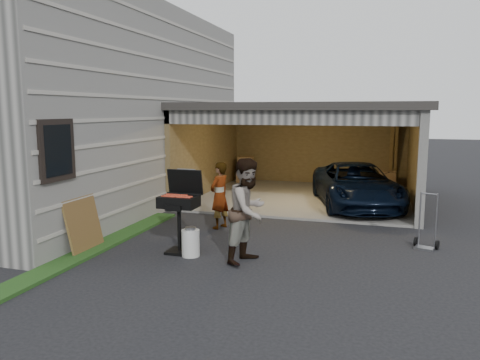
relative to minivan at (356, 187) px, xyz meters
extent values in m
plane|color=black|center=(-2.36, -5.45, -0.59)|extent=(80.00, 80.00, 0.00)
cube|color=#474744|center=(-8.36, -1.45, 2.16)|extent=(7.00, 11.00, 5.50)
cube|color=#193814|center=(-4.61, -6.45, -0.56)|extent=(0.50, 8.00, 0.06)
cube|color=#605E59|center=(-1.61, 1.05, -0.56)|extent=(6.50, 6.00, 0.06)
cube|color=#4E4024|center=(-1.61, 3.98, 0.76)|extent=(6.50, 0.15, 2.70)
cube|color=#4E4024|center=(1.56, 1.05, 0.76)|extent=(0.15, 6.00, 2.70)
cube|color=#4E4024|center=(-4.79, 1.05, 0.76)|extent=(0.15, 6.00, 2.70)
cube|color=#2D2B28|center=(-1.61, 1.05, 2.21)|extent=(6.80, 6.30, 0.20)
cube|color=#474744|center=(-1.61, -1.87, 1.93)|extent=(6.50, 0.16, 0.36)
cube|color=beige|center=(-1.61, -0.65, 2.03)|extent=(6.00, 2.40, 0.06)
cube|color=#474744|center=(1.54, -1.90, 0.76)|extent=(0.20, 0.18, 2.70)
cube|color=brown|center=(-4.16, 3.25, -0.28)|extent=(0.60, 0.50, 0.50)
cube|color=brown|center=(-4.16, 3.25, 0.19)|extent=(0.50, 0.45, 0.45)
cube|color=brown|center=(0.84, 3.15, -0.23)|extent=(0.55, 0.50, 0.60)
cube|color=#54391C|center=(1.02, 3.75, 0.61)|extent=(0.24, 0.43, 2.20)
imported|color=black|center=(0.00, 0.00, 0.00)|extent=(3.03, 4.63, 1.18)
imported|color=#A7B9D2|center=(-2.86, -3.25, 0.18)|extent=(0.53, 0.65, 1.54)
imported|color=#412219|center=(-1.56, -5.36, 0.34)|extent=(0.95, 1.08, 1.87)
cube|color=black|center=(-2.96, -5.25, -0.57)|extent=(0.45, 0.45, 0.05)
cylinder|color=black|center=(-2.96, -5.25, -0.11)|extent=(0.07, 0.07, 0.90)
cube|color=black|center=(-2.96, -5.25, 0.40)|extent=(0.71, 0.49, 0.21)
cube|color=#59595B|center=(-2.96, -5.25, 0.49)|extent=(0.64, 0.43, 0.02)
cube|color=black|center=(-2.96, -4.94, 0.73)|extent=(0.71, 0.13, 0.49)
cylinder|color=silver|center=(-2.68, -5.38, -0.34)|extent=(0.42, 0.42, 0.50)
cube|color=#54391C|center=(-4.76, -5.70, -0.07)|extent=(0.27, 0.95, 1.05)
cube|color=slate|center=(1.54, -3.62, -0.57)|extent=(0.42, 0.33, 0.04)
cylinder|color=black|center=(1.38, -3.44, -0.50)|extent=(0.10, 0.19, 0.19)
cylinder|color=black|center=(1.77, -3.57, -0.50)|extent=(0.10, 0.19, 0.19)
cylinder|color=slate|center=(1.43, -3.45, -0.02)|extent=(0.03, 0.03, 1.08)
cylinder|color=slate|center=(1.72, -3.55, -0.02)|extent=(0.03, 0.03, 1.08)
cylinder|color=slate|center=(1.58, -3.50, 0.49)|extent=(0.30, 0.13, 0.03)
camera|label=1|loc=(0.69, -13.17, 2.11)|focal=35.00mm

